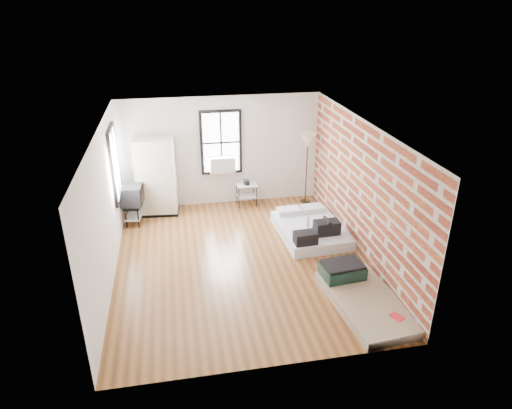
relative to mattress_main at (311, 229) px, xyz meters
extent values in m
plane|color=#5B3518|center=(-1.75, -0.79, -0.17)|extent=(6.00, 6.00, 0.00)
cube|color=silver|center=(-1.75, 2.21, 1.23)|extent=(5.00, 0.01, 2.80)
cube|color=silver|center=(-1.75, -3.79, 1.23)|extent=(5.00, 0.01, 2.80)
cube|color=silver|center=(-4.25, -0.79, 1.23)|extent=(0.01, 6.00, 2.80)
cube|color=brown|center=(0.75, -0.79, 1.23)|extent=(0.02, 6.00, 2.80)
cube|color=white|center=(-1.75, -0.79, 2.63)|extent=(5.00, 6.00, 0.01)
cube|color=white|center=(-1.75, 2.16, 1.48)|extent=(0.90, 0.02, 1.50)
cube|color=black|center=(-2.23, 2.18, 1.48)|extent=(0.07, 0.08, 1.64)
cube|color=black|center=(-1.26, 2.18, 1.48)|extent=(0.07, 0.08, 1.64)
cube|color=black|center=(-1.75, 2.18, 2.27)|extent=(0.90, 0.08, 0.07)
cube|color=black|center=(-1.75, 2.18, 0.70)|extent=(0.90, 0.08, 0.07)
cube|color=black|center=(-1.75, 2.15, 1.48)|extent=(0.04, 0.02, 1.50)
cube|color=black|center=(-1.75, 2.15, 1.48)|extent=(0.90, 0.02, 0.04)
cube|color=white|center=(-1.75, 2.04, 0.95)|extent=(0.62, 0.30, 0.40)
cube|color=white|center=(-4.20, 1.01, 1.48)|extent=(0.02, 0.90, 1.50)
cube|color=black|center=(-4.22, 0.53, 1.48)|extent=(0.08, 0.07, 1.64)
cube|color=black|center=(-4.22, 1.50, 1.48)|extent=(0.08, 0.07, 1.64)
cube|color=black|center=(-4.22, 1.01, 2.27)|extent=(0.08, 0.90, 0.07)
cube|color=black|center=(-4.22, 1.01, 0.70)|extent=(0.08, 0.90, 0.07)
cube|color=black|center=(-4.19, 1.01, 1.48)|extent=(0.02, 0.04, 1.50)
cube|color=black|center=(-4.19, 1.01, 1.48)|extent=(0.02, 0.90, 0.04)
cube|color=white|center=(0.00, 0.02, -0.04)|extent=(1.48, 1.95, 0.25)
cube|color=white|center=(-0.33, 0.75, 0.14)|extent=(0.56, 0.37, 0.12)
cube|color=white|center=(0.26, 0.78, 0.14)|extent=(0.56, 0.37, 0.12)
cube|color=black|center=(0.22, -0.41, 0.23)|extent=(0.56, 0.34, 0.30)
cylinder|color=black|center=(0.22, -0.41, 0.40)|extent=(0.10, 0.35, 0.08)
cube|color=black|center=(-0.35, -0.74, 0.21)|extent=(0.49, 0.32, 0.26)
cylinder|color=#9EBCCC|center=(-0.09, -0.03, 0.19)|extent=(0.07, 0.07, 0.22)
cylinder|color=#1749A3|center=(-0.09, -0.03, 0.31)|extent=(0.04, 0.04, 0.03)
cube|color=tan|center=(0.20, -2.69, -0.08)|extent=(1.29, 2.17, 0.16)
cube|color=black|center=(0.02, -1.94, 0.12)|extent=(0.82, 0.62, 0.24)
cube|color=black|center=(0.02, -1.94, 0.26)|extent=(0.77, 0.57, 0.04)
cube|color=red|center=(0.48, -3.27, 0.01)|extent=(0.22, 0.26, 0.03)
cube|color=black|center=(-3.40, 1.86, -0.14)|extent=(1.03, 0.66, 0.06)
cube|color=beige|center=(-3.40, 1.86, 0.83)|extent=(0.98, 0.61, 1.87)
cylinder|color=black|center=(-1.38, 1.76, 0.12)|extent=(0.02, 0.02, 0.57)
cylinder|color=black|center=(-0.92, 1.76, 0.12)|extent=(0.02, 0.02, 0.57)
cylinder|color=black|center=(-1.38, 2.11, 0.12)|extent=(0.02, 0.02, 0.57)
cylinder|color=black|center=(-0.93, 2.11, 0.12)|extent=(0.02, 0.02, 0.57)
cube|color=silver|center=(-1.15, 1.93, 0.40)|extent=(0.52, 0.42, 0.02)
cube|color=silver|center=(-1.15, 1.93, 0.09)|extent=(0.50, 0.40, 0.02)
cube|color=black|center=(-1.15, 1.93, 0.46)|extent=(0.13, 0.19, 0.10)
cylinder|color=#2F220F|center=(0.40, 1.84, -0.15)|extent=(0.27, 0.27, 0.03)
cylinder|color=#2F220F|center=(0.40, 1.84, 0.66)|extent=(0.03, 0.03, 1.60)
cone|color=tan|center=(0.40, 1.84, 1.52)|extent=(0.40, 0.40, 0.35)
cylinder|color=black|center=(-4.14, 1.17, 0.07)|extent=(0.03, 0.03, 0.47)
cylinder|color=black|center=(-3.86, 1.13, 0.07)|extent=(0.03, 0.03, 0.47)
cylinder|color=black|center=(-4.07, 1.72, 0.07)|extent=(0.03, 0.03, 0.47)
cylinder|color=black|center=(-3.79, 1.69, 0.07)|extent=(0.03, 0.03, 0.47)
cube|color=black|center=(-3.97, 1.43, 0.30)|extent=(0.45, 0.71, 0.03)
cube|color=silver|center=(-3.97, 1.43, 0.02)|extent=(0.43, 0.69, 0.02)
cube|color=black|center=(-3.97, 1.43, 0.55)|extent=(0.53, 0.59, 0.47)
cube|color=black|center=(-3.73, 1.40, 0.55)|extent=(0.07, 0.45, 0.37)
camera|label=1|loc=(-2.92, -8.77, 4.82)|focal=32.00mm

